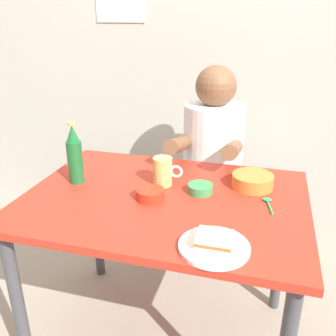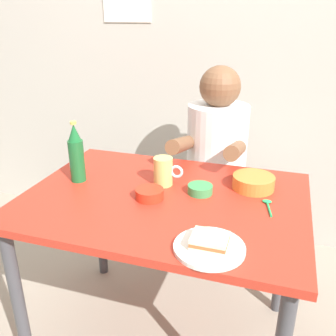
# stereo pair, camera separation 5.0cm
# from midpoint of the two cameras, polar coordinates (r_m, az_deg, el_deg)

# --- Properties ---
(ground_plane) EXTENTS (6.00, 6.00, 0.00)m
(ground_plane) POSITION_cam_midpoint_polar(r_m,az_deg,el_deg) (1.91, -1.27, -24.52)
(ground_plane) COLOR gray
(wall_back) EXTENTS (4.40, 0.09, 2.60)m
(wall_back) POSITION_cam_midpoint_polar(r_m,az_deg,el_deg) (2.32, 6.42, 20.10)
(wall_back) COLOR #ADA89E
(wall_back) RESTS_ON ground
(dining_table) EXTENTS (1.10, 0.80, 0.74)m
(dining_table) POSITION_cam_midpoint_polar(r_m,az_deg,el_deg) (1.50, -1.48, -7.55)
(dining_table) COLOR #B72D1E
(dining_table) RESTS_ON ground
(stool) EXTENTS (0.34, 0.34, 0.45)m
(stool) POSITION_cam_midpoint_polar(r_m,az_deg,el_deg) (2.17, 5.81, -6.52)
(stool) COLOR #4C4C51
(stool) RESTS_ON ground
(person_seated) EXTENTS (0.33, 0.56, 0.72)m
(person_seated) POSITION_cam_midpoint_polar(r_m,az_deg,el_deg) (1.98, 6.23, 3.87)
(person_seated) COLOR white
(person_seated) RESTS_ON stool
(plate_orange) EXTENTS (0.22, 0.22, 0.01)m
(plate_orange) POSITION_cam_midpoint_polar(r_m,az_deg,el_deg) (1.16, 5.88, -12.05)
(plate_orange) COLOR silver
(plate_orange) RESTS_ON dining_table
(sandwich) EXTENTS (0.11, 0.09, 0.04)m
(sandwich) POSITION_cam_midpoint_polar(r_m,az_deg,el_deg) (1.14, 5.93, -11.02)
(sandwich) COLOR beige
(sandwich) RESTS_ON plate_orange
(beer_mug) EXTENTS (0.13, 0.08, 0.12)m
(beer_mug) POSITION_cam_midpoint_polar(r_m,az_deg,el_deg) (1.53, -1.68, -0.53)
(beer_mug) COLOR #D1BC66
(beer_mug) RESTS_ON dining_table
(beer_bottle) EXTENTS (0.06, 0.06, 0.26)m
(beer_bottle) POSITION_cam_midpoint_polar(r_m,az_deg,el_deg) (1.59, -15.12, 1.83)
(beer_bottle) COLOR #19602D
(beer_bottle) RESTS_ON dining_table
(dip_bowl_green) EXTENTS (0.10, 0.10, 0.03)m
(dip_bowl_green) POSITION_cam_midpoint_polar(r_m,az_deg,el_deg) (1.48, 4.05, -3.16)
(dip_bowl_green) COLOR #388C4C
(dip_bowl_green) RESTS_ON dining_table
(sauce_bowl_chili) EXTENTS (0.11, 0.11, 0.04)m
(sauce_bowl_chili) POSITION_cam_midpoint_polar(r_m,az_deg,el_deg) (1.43, -3.80, -3.98)
(sauce_bowl_chili) COLOR red
(sauce_bowl_chili) RESTS_ON dining_table
(soup_bowl_orange) EXTENTS (0.17, 0.17, 0.05)m
(soup_bowl_orange) POSITION_cam_midpoint_polar(r_m,az_deg,el_deg) (1.55, 12.05, -1.87)
(soup_bowl_orange) COLOR orange
(soup_bowl_orange) RESTS_ON dining_table
(spoon) EXTENTS (0.04, 0.12, 0.01)m
(spoon) POSITION_cam_midpoint_polar(r_m,az_deg,el_deg) (1.44, 14.26, -5.21)
(spoon) COLOR #26A559
(spoon) RESTS_ON dining_table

